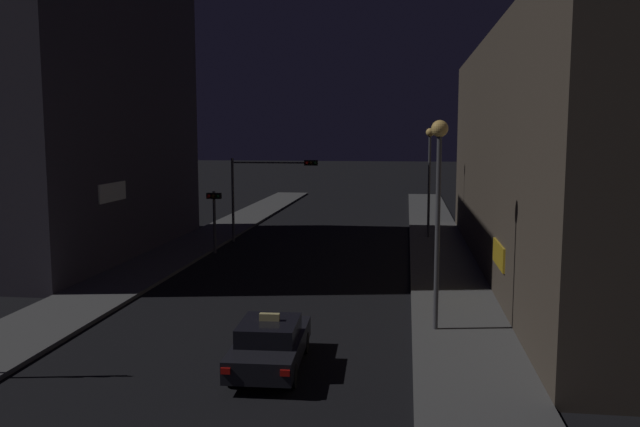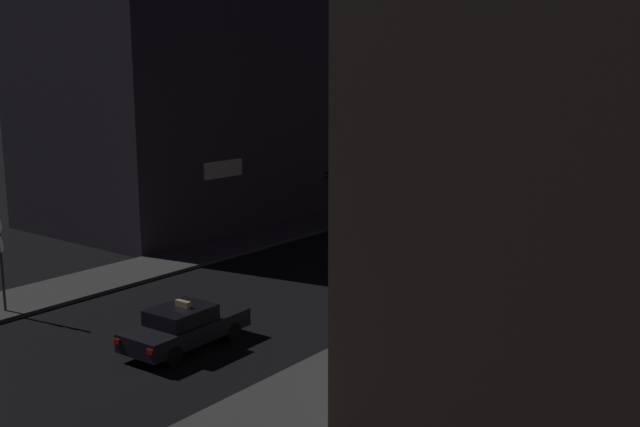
# 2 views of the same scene
# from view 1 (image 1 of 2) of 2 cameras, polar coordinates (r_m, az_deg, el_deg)

# --- Properties ---
(sidewalk_left) EXTENTS (3.33, 64.60, 0.15)m
(sidewalk_left) POSITION_cam_1_polar(r_m,az_deg,el_deg) (40.79, -10.25, -2.32)
(sidewalk_left) COLOR #4C4C4C
(sidewalk_left) RESTS_ON ground_plane
(sidewalk_right) EXTENTS (3.33, 64.60, 0.15)m
(sidewalk_right) POSITION_cam_1_polar(r_m,az_deg,el_deg) (38.90, 10.32, -2.78)
(sidewalk_right) COLOR #4C4C4C
(sidewalk_right) RESTS_ON ground_plane
(building_facade_left) EXTENTS (11.94, 18.85, 21.18)m
(building_facade_left) POSITION_cam_1_polar(r_m,az_deg,el_deg) (39.15, -23.78, 12.26)
(building_facade_left) COLOR #3D3842
(building_facade_left) RESTS_ON ground_plane
(building_facade_right) EXTENTS (8.54, 32.57, 11.14)m
(building_facade_right) POSITION_cam_1_polar(r_m,az_deg,el_deg) (32.70, 21.49, 4.71)
(building_facade_right) COLOR #473D33
(building_facade_right) RESTS_ON ground_plane
(taxi) EXTENTS (1.96, 4.51, 1.62)m
(taxi) POSITION_cam_1_polar(r_m,az_deg,el_deg) (18.73, -4.39, -11.28)
(taxi) COLOR black
(taxi) RESTS_ON ground_plane
(traffic_light_overhead) EXTENTS (5.31, 0.42, 5.13)m
(traffic_light_overhead) POSITION_cam_1_polar(r_m,az_deg,el_deg) (39.50, -4.72, 2.86)
(traffic_light_overhead) COLOR #47474C
(traffic_light_overhead) RESTS_ON ground_plane
(traffic_light_left_kerb) EXTENTS (0.80, 0.42, 3.45)m
(traffic_light_left_kerb) POSITION_cam_1_polar(r_m,az_deg,el_deg) (36.36, -9.25, 0.42)
(traffic_light_left_kerb) COLOR #47474C
(traffic_light_left_kerb) RESTS_ON ground_plane
(street_lamp_near_block) EXTENTS (0.55, 0.55, 6.89)m
(street_lamp_near_block) POSITION_cam_1_polar(r_m,az_deg,el_deg) (21.44, 10.33, 2.77)
(street_lamp_near_block) COLOR #47474C
(street_lamp_near_block) RESTS_ON sidewalk_right
(street_lamp_far_block) EXTENTS (0.52, 0.52, 6.80)m
(street_lamp_far_block) POSITION_cam_1_polar(r_m,az_deg,el_deg) (41.08, 9.56, 4.48)
(street_lamp_far_block) COLOR #47474C
(street_lamp_far_block) RESTS_ON sidewalk_right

